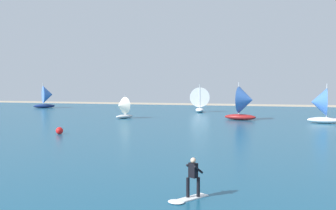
{
  "coord_description": "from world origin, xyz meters",
  "views": [
    {
      "loc": [
        6.22,
        1.51,
        4.63
      ],
      "look_at": [
        0.73,
        18.72,
        3.8
      ],
      "focal_mm": 41.43,
      "sensor_mm": 36.0,
      "label": 1
    }
  ],
  "objects_px": {
    "sailboat_trailing": "(320,105)",
    "kitesurfer": "(190,184)",
    "marker_buoy": "(59,131)",
    "sailboat_mid_right": "(122,108)",
    "sailboat_near_shore": "(200,99)",
    "sailboat_heeled_over": "(47,97)",
    "sailboat_far_left": "(245,103)"
  },
  "relations": [
    {
      "from": "sailboat_trailing",
      "to": "kitesurfer",
      "type": "bearing_deg",
      "value": -101.16
    },
    {
      "from": "marker_buoy",
      "to": "sailboat_trailing",
      "type": "bearing_deg",
      "value": 38.97
    },
    {
      "from": "sailboat_mid_right",
      "to": "sailboat_trailing",
      "type": "xyz_separation_m",
      "value": [
        26.81,
        0.93,
        0.68
      ]
    },
    {
      "from": "sailboat_near_shore",
      "to": "kitesurfer",
      "type": "bearing_deg",
      "value": -77.39
    },
    {
      "from": "kitesurfer",
      "to": "sailboat_trailing",
      "type": "distance_m",
      "value": 37.94
    },
    {
      "from": "kitesurfer",
      "to": "marker_buoy",
      "type": "relative_size",
      "value": 2.85
    },
    {
      "from": "sailboat_heeled_over",
      "to": "sailboat_trailing",
      "type": "relative_size",
      "value": 1.09
    },
    {
      "from": "sailboat_trailing",
      "to": "sailboat_near_shore",
      "type": "relative_size",
      "value": 0.98
    },
    {
      "from": "kitesurfer",
      "to": "sailboat_mid_right",
      "type": "bearing_deg",
      "value": 118.24
    },
    {
      "from": "kitesurfer",
      "to": "marker_buoy",
      "type": "height_order",
      "value": "kitesurfer"
    },
    {
      "from": "kitesurfer",
      "to": "sailboat_heeled_over",
      "type": "xyz_separation_m",
      "value": [
        -47.17,
        57.74,
        1.89
      ]
    },
    {
      "from": "sailboat_heeled_over",
      "to": "sailboat_mid_right",
      "type": "bearing_deg",
      "value": -37.79
    },
    {
      "from": "sailboat_trailing",
      "to": "sailboat_near_shore",
      "type": "height_order",
      "value": "sailboat_near_shore"
    },
    {
      "from": "sailboat_mid_right",
      "to": "sailboat_trailing",
      "type": "bearing_deg",
      "value": 1.99
    },
    {
      "from": "sailboat_mid_right",
      "to": "marker_buoy",
      "type": "height_order",
      "value": "sailboat_mid_right"
    },
    {
      "from": "sailboat_trailing",
      "to": "marker_buoy",
      "type": "xyz_separation_m",
      "value": [
        -24.73,
        -20.0,
        -1.93
      ]
    },
    {
      "from": "sailboat_heeled_over",
      "to": "sailboat_trailing",
      "type": "bearing_deg",
      "value": -20.66
    },
    {
      "from": "sailboat_mid_right",
      "to": "sailboat_far_left",
      "type": "xyz_separation_m",
      "value": [
        17.26,
        2.58,
        0.79
      ]
    },
    {
      "from": "sailboat_mid_right",
      "to": "sailboat_trailing",
      "type": "relative_size",
      "value": 0.7
    },
    {
      "from": "kitesurfer",
      "to": "sailboat_far_left",
      "type": "height_order",
      "value": "sailboat_far_left"
    },
    {
      "from": "sailboat_heeled_over",
      "to": "sailboat_near_shore",
      "type": "xyz_separation_m",
      "value": [
        35.05,
        -3.57,
        -0.18
      ]
    },
    {
      "from": "sailboat_mid_right",
      "to": "sailboat_near_shore",
      "type": "distance_m",
      "value": 19.38
    },
    {
      "from": "sailboat_trailing",
      "to": "sailboat_heeled_over",
      "type": "bearing_deg",
      "value": 159.34
    },
    {
      "from": "kitesurfer",
      "to": "sailboat_heeled_over",
      "type": "height_order",
      "value": "sailboat_heeled_over"
    },
    {
      "from": "sailboat_mid_right",
      "to": "sailboat_far_left",
      "type": "distance_m",
      "value": 17.47
    },
    {
      "from": "sailboat_trailing",
      "to": "sailboat_near_shore",
      "type": "xyz_separation_m",
      "value": [
        -19.45,
        16.98,
        0.04
      ]
    },
    {
      "from": "sailboat_near_shore",
      "to": "marker_buoy",
      "type": "distance_m",
      "value": 37.41
    },
    {
      "from": "sailboat_far_left",
      "to": "sailboat_mid_right",
      "type": "bearing_deg",
      "value": -171.49
    },
    {
      "from": "sailboat_mid_right",
      "to": "sailboat_near_shore",
      "type": "xyz_separation_m",
      "value": [
        7.35,
        17.91,
        0.72
      ]
    },
    {
      "from": "kitesurfer",
      "to": "sailboat_trailing",
      "type": "relative_size",
      "value": 0.4
    },
    {
      "from": "sailboat_heeled_over",
      "to": "sailboat_trailing",
      "type": "distance_m",
      "value": 58.25
    },
    {
      "from": "sailboat_trailing",
      "to": "marker_buoy",
      "type": "distance_m",
      "value": 31.87
    }
  ]
}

